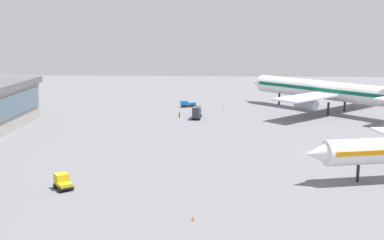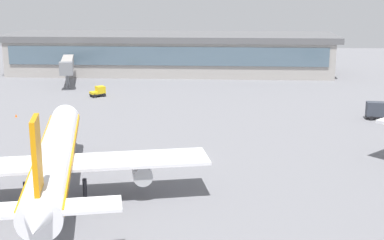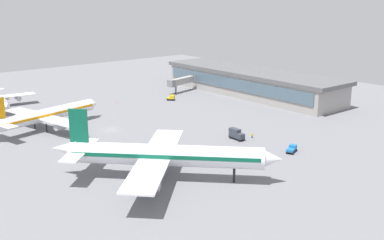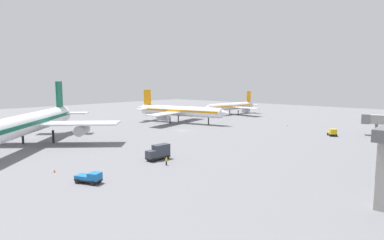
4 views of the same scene
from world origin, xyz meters
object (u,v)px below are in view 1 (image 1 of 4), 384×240
(baggage_tug, at_px, (63,182))
(ground_crew_worker, at_px, (179,114))
(airplane_at_gate, at_px, (328,91))
(catering_truck, at_px, (197,112))
(safety_cone_mid_apron, at_px, (193,219))
(safety_cone_near_gate, at_px, (223,106))
(pushback_tractor, at_px, (187,104))

(baggage_tug, bearing_deg, ground_crew_worker, -49.23)
(airplane_at_gate, bearing_deg, catering_truck, 63.66)
(ground_crew_worker, distance_m, safety_cone_mid_apron, 70.94)
(airplane_at_gate, distance_m, safety_cone_near_gate, 31.04)
(safety_cone_near_gate, bearing_deg, pushback_tractor, -84.76)
(pushback_tractor, xyz_separation_m, baggage_tug, (76.01, -14.48, 0.19))
(ground_crew_worker, distance_m, safety_cone_near_gate, 21.37)
(pushback_tractor, distance_m, baggage_tug, 77.37)
(airplane_at_gate, distance_m, baggage_tug, 88.20)
(ground_crew_worker, bearing_deg, safety_cone_near_gate, 2.91)
(safety_cone_mid_apron, bearing_deg, safety_cone_near_gate, 176.73)
(safety_cone_near_gate, bearing_deg, airplane_at_gate, 74.78)
(pushback_tractor, xyz_separation_m, safety_cone_mid_apron, (87.25, 5.80, -0.67))
(baggage_tug, distance_m, ground_crew_worker, 60.82)
(pushback_tractor, bearing_deg, safety_cone_mid_apron, 71.33)
(airplane_at_gate, height_order, baggage_tug, airplane_at_gate)
(pushback_tractor, bearing_deg, airplane_at_gate, 147.65)
(pushback_tractor, relative_size, baggage_tug, 1.28)
(pushback_tractor, height_order, safety_cone_near_gate, pushback_tractor)
(catering_truck, bearing_deg, safety_cone_mid_apron, -174.54)
(pushback_tractor, distance_m, catering_truck, 19.22)
(ground_crew_worker, bearing_deg, pushback_tractor, 33.08)
(ground_crew_worker, xyz_separation_m, safety_cone_mid_apron, (70.59, 7.00, -0.55))
(catering_truck, xyz_separation_m, ground_crew_worker, (-2.22, -4.74, -0.85))
(pushback_tractor, distance_m, ground_crew_worker, 16.70)
(safety_cone_near_gate, bearing_deg, catering_truck, -20.14)
(baggage_tug, relative_size, safety_cone_near_gate, 6.25)
(baggage_tug, xyz_separation_m, catering_truck, (-57.13, 18.02, 0.54))
(baggage_tug, xyz_separation_m, safety_cone_mid_apron, (11.24, 20.27, -0.86))
(airplane_at_gate, distance_m, ground_crew_worker, 42.88)
(pushback_tractor, height_order, catering_truck, catering_truck)
(baggage_tug, height_order, ground_crew_worker, baggage_tug)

